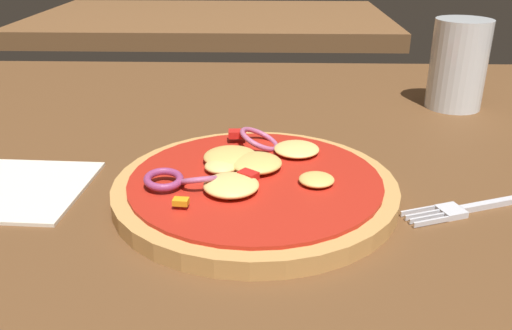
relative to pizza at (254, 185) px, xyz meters
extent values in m
cube|color=brown|center=(-0.05, -0.03, -0.03)|extent=(1.30, 1.01, 0.04)
cylinder|color=tan|center=(0.00, 0.00, 0.00)|extent=(0.23, 0.23, 0.01)
cylinder|color=red|center=(0.00, 0.00, 0.01)|extent=(0.21, 0.21, 0.00)
ellipsoid|color=#E5BC60|center=(-0.02, 0.03, 0.01)|extent=(0.05, 0.05, 0.01)
ellipsoid|color=#EFCC72|center=(0.04, 0.05, 0.01)|extent=(0.04, 0.04, 0.01)
ellipsoid|color=#E5BC60|center=(0.05, -0.01, 0.01)|extent=(0.03, 0.03, 0.01)
ellipsoid|color=#E5BC60|center=(0.00, 0.02, 0.01)|extent=(0.04, 0.04, 0.01)
ellipsoid|color=#EFCC72|center=(-0.03, 0.01, 0.01)|extent=(0.03, 0.03, 0.01)
ellipsoid|color=#EFCC72|center=(-0.02, -0.02, 0.01)|extent=(0.04, 0.04, 0.01)
torus|color=#93386B|center=(-0.07, -0.02, 0.01)|extent=(0.04, 0.04, 0.01)
torus|color=#B25984|center=(-0.04, -0.02, 0.01)|extent=(0.04, 0.04, 0.02)
torus|color=#B25984|center=(0.00, 0.07, 0.01)|extent=(0.04, 0.04, 0.02)
cube|color=red|center=(-0.02, 0.08, 0.02)|extent=(0.02, 0.01, 0.01)
cube|color=red|center=(0.00, -0.01, 0.01)|extent=(0.02, 0.02, 0.01)
cube|color=orange|center=(-0.06, -0.06, 0.01)|extent=(0.01, 0.01, 0.00)
cube|color=silver|center=(0.15, -0.03, -0.01)|extent=(0.02, 0.02, 0.01)
cube|color=silver|center=(0.13, -0.03, -0.01)|extent=(0.03, 0.01, 0.00)
cube|color=silver|center=(0.13, -0.03, -0.01)|extent=(0.03, 0.01, 0.00)
cube|color=silver|center=(0.13, -0.04, -0.01)|extent=(0.03, 0.01, 0.00)
cube|color=silver|center=(0.13, -0.04, -0.01)|extent=(0.03, 0.01, 0.00)
cylinder|color=silver|center=(0.24, 0.25, 0.04)|extent=(0.07, 0.07, 0.11)
cylinder|color=#C67214|center=(0.24, 0.25, 0.03)|extent=(0.06, 0.06, 0.08)
cube|color=silver|center=(-0.21, 0.00, -0.01)|extent=(0.15, 0.12, 0.00)
cube|color=brown|center=(-0.15, 1.02, -0.03)|extent=(0.90, 0.55, 0.04)
camera|label=1|loc=(0.01, -0.39, 0.19)|focal=37.48mm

